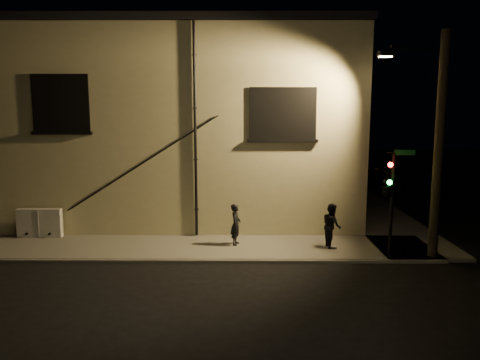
{
  "coord_description": "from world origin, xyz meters",
  "views": [
    {
      "loc": [
        0.02,
        -15.32,
        5.18
      ],
      "look_at": [
        -0.05,
        1.8,
        2.56
      ],
      "focal_mm": 35.0,
      "sensor_mm": 36.0,
      "label": 1
    }
  ],
  "objects_px": {
    "pedestrian_b": "(332,225)",
    "streetlamp_pole": "(436,142)",
    "traffic_signal": "(388,186)",
    "utility_cabinet": "(40,223)",
    "pedestrian_a": "(236,224)"
  },
  "relations": [
    {
      "from": "pedestrian_b",
      "to": "streetlamp_pole",
      "type": "height_order",
      "value": "streetlamp_pole"
    },
    {
      "from": "pedestrian_b",
      "to": "streetlamp_pole",
      "type": "bearing_deg",
      "value": -116.32
    },
    {
      "from": "pedestrian_b",
      "to": "traffic_signal",
      "type": "distance_m",
      "value": 2.62
    },
    {
      "from": "pedestrian_a",
      "to": "streetlamp_pole",
      "type": "relative_size",
      "value": 0.2
    },
    {
      "from": "pedestrian_a",
      "to": "traffic_signal",
      "type": "bearing_deg",
      "value": -95.66
    },
    {
      "from": "utility_cabinet",
      "to": "streetlamp_pole",
      "type": "xyz_separation_m",
      "value": [
        14.56,
        -2.28,
        3.37
      ]
    },
    {
      "from": "utility_cabinet",
      "to": "traffic_signal",
      "type": "distance_m",
      "value": 13.31
    },
    {
      "from": "traffic_signal",
      "to": "streetlamp_pole",
      "type": "xyz_separation_m",
      "value": [
        1.64,
        0.24,
        1.44
      ]
    },
    {
      "from": "pedestrian_a",
      "to": "utility_cabinet",
      "type": "bearing_deg",
      "value": 93.54
    },
    {
      "from": "utility_cabinet",
      "to": "streetlamp_pole",
      "type": "height_order",
      "value": "streetlamp_pole"
    },
    {
      "from": "traffic_signal",
      "to": "streetlamp_pole",
      "type": "distance_m",
      "value": 2.2
    },
    {
      "from": "pedestrian_a",
      "to": "traffic_signal",
      "type": "xyz_separation_m",
      "value": [
        5.13,
        -1.52,
        1.72
      ]
    },
    {
      "from": "traffic_signal",
      "to": "streetlamp_pole",
      "type": "bearing_deg",
      "value": 8.2
    },
    {
      "from": "streetlamp_pole",
      "to": "pedestrian_b",
      "type": "bearing_deg",
      "value": 162.81
    },
    {
      "from": "utility_cabinet",
      "to": "streetlamp_pole",
      "type": "relative_size",
      "value": 0.23
    }
  ]
}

